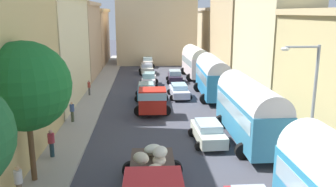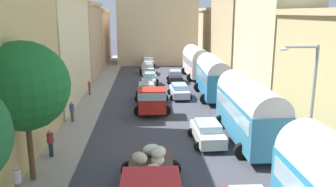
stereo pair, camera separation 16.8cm
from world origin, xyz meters
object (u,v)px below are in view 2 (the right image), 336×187
at_px(car_3, 149,62).
at_px(pedestrian_1, 17,181).
at_px(parked_bus_1, 249,108).
at_px(car_6, 179,91).
at_px(car_2, 147,69).
at_px(car_5, 207,132).
at_px(pedestrian_0, 89,87).
at_px(car_7, 175,77).
at_px(streetlamp_near, 308,100).
at_px(parked_bus_2, 213,75).
at_px(cargo_truck_0, 151,183).
at_px(pedestrian_2, 51,142).
at_px(cargo_truck_1, 152,98).
at_px(pedestrian_3, 72,111).
at_px(car_0, 146,91).
at_px(car_1, 149,79).
at_px(parked_bus_3, 196,61).

bearing_deg(car_3, pedestrian_1, -99.11).
distance_m(parked_bus_1, car_6, 13.17).
bearing_deg(car_6, car_2, 102.61).
bearing_deg(parked_bus_1, car_5, -177.92).
bearing_deg(pedestrian_0, car_5, -54.23).
xyz_separation_m(car_7, streetlamp_near, (4.57, -25.36, 3.40)).
height_order(parked_bus_2, car_2, parked_bus_2).
relative_size(cargo_truck_0, car_7, 1.81).
xyz_separation_m(car_6, pedestrian_2, (-9.13, -14.61, 0.31)).
height_order(car_2, car_7, car_7).
bearing_deg(pedestrian_1, car_6, 64.18).
bearing_deg(pedestrian_0, parked_bus_1, -47.21).
bearing_deg(car_2, cargo_truck_0, -90.11).
height_order(cargo_truck_1, car_2, cargo_truck_1).
height_order(pedestrian_1, streetlamp_near, streetlamp_near).
bearing_deg(car_2, parked_bus_2, -65.51).
distance_m(parked_bus_1, cargo_truck_0, 10.28).
relative_size(car_3, pedestrian_3, 2.27).
relative_size(parked_bus_2, car_2, 2.06).
bearing_deg(pedestrian_3, car_5, -26.19).
xyz_separation_m(pedestrian_3, streetlamp_near, (14.09, -9.88, 3.18)).
bearing_deg(pedestrian_3, car_0, 52.03).
distance_m(car_7, pedestrian_3, 18.18).
bearing_deg(cargo_truck_1, car_5, -65.24).
bearing_deg(car_0, parked_bus_2, 1.09).
height_order(pedestrian_0, pedestrian_1, pedestrian_1).
bearing_deg(pedestrian_2, car_5, 10.95).
bearing_deg(cargo_truck_0, car_1, 89.45).
bearing_deg(parked_bus_2, pedestrian_2, -130.96).
height_order(cargo_truck_1, car_0, cargo_truck_1).
distance_m(car_2, car_6, 14.60).
bearing_deg(cargo_truck_1, pedestrian_0, 136.29).
bearing_deg(car_7, pedestrian_1, -109.63).
xyz_separation_m(car_5, pedestrian_0, (-9.94, 13.79, 0.24)).
bearing_deg(pedestrian_2, parked_bus_2, 49.04).
bearing_deg(pedestrian_2, car_7, 67.12).
distance_m(cargo_truck_1, car_6, 5.84).
xyz_separation_m(parked_bus_1, car_0, (-6.77, 12.30, -1.53)).
xyz_separation_m(cargo_truck_0, car_0, (-0.13, 20.07, -0.41)).
relative_size(cargo_truck_1, car_0, 1.92).
bearing_deg(car_3, car_5, -83.87).
xyz_separation_m(car_0, car_5, (4.03, -12.40, -0.06)).
bearing_deg(parked_bus_2, parked_bus_1, -90.03).
relative_size(parked_bus_3, pedestrian_1, 4.54).
relative_size(parked_bus_2, streetlamp_near, 1.22).
bearing_deg(car_1, pedestrian_1, -104.05).
height_order(parked_bus_2, parked_bus_3, parked_bus_2).
bearing_deg(cargo_truck_1, car_3, 90.11).
relative_size(parked_bus_3, car_2, 1.95).
distance_m(parked_bus_1, pedestrian_2, 12.74).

